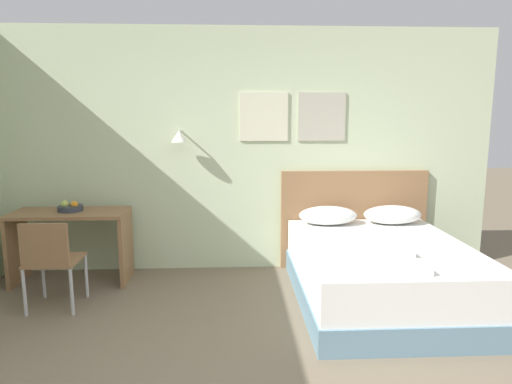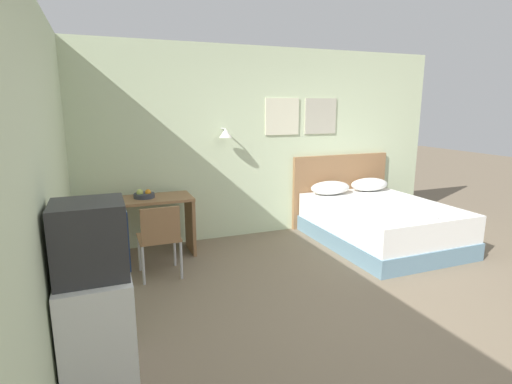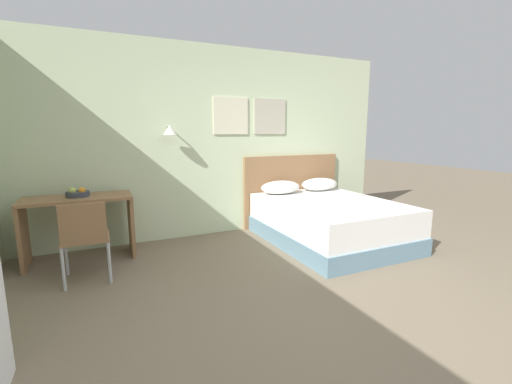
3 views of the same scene
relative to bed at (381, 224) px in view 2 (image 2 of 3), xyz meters
The scene contains 14 objects.
ground_plane 2.12m from the bed, 130.64° to the right, with size 24.00×24.00×0.00m, color #756651.
wall_back 2.03m from the bed, 141.76° to the left, with size 5.78×0.31×2.65m.
wall_left 4.40m from the bed, 155.47° to the right, with size 0.06×5.64×2.65m.
bed is the anchor object (origin of this frame).
headboard 1.05m from the bed, 90.00° to the left, with size 1.65×0.06×1.11m.
pillow_left 0.91m from the bed, 114.91° to the left, with size 0.62×0.37×0.20m.
pillow_right 0.91m from the bed, 65.09° to the left, with size 0.62×0.37×0.20m.
folded_towel_near_foot 0.43m from the bed, 96.08° to the right, with size 0.30×0.34×0.06m.
folded_towel_mid_bed 0.81m from the bed, 94.99° to the right, with size 0.31×0.26×0.06m.
desk 3.12m from the bed, 167.28° to the left, with size 1.15×0.53×0.75m.
desk_chair 2.97m from the bed, behind, with size 0.44×0.44×0.82m.
fruit_bowl 3.15m from the bed, 166.93° to the left, with size 0.25×0.25×0.11m.
tv_stand 3.91m from the bed, 157.10° to the right, with size 0.47×0.57×0.75m.
television 3.97m from the bed, 157.09° to the right, with size 0.46×0.43×0.50m.
Camera 2 is at (-2.13, -2.63, 1.85)m, focal length 28.00 mm.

